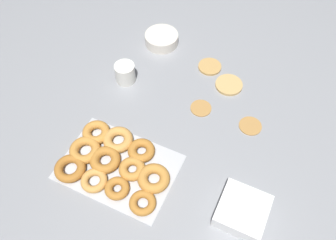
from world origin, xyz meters
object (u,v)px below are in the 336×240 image
at_px(donut_tray, 114,162).
at_px(pancake_0, 200,108).
at_px(batter_bowl, 162,39).
at_px(pancake_3, 250,126).
at_px(pancake_2, 210,67).
at_px(paper_cup, 125,73).
at_px(pancake_1, 229,85).
at_px(container_stack, 242,211).

bearing_deg(donut_tray, pancake_0, 63.65).
relative_size(pancake_0, donut_tray, 0.21).
xyz_separation_m(pancake_0, batter_bowl, (-0.31, 0.28, 0.02)).
relative_size(pancake_0, pancake_3, 0.96).
height_order(pancake_2, batter_bowl, batter_bowl).
bearing_deg(paper_cup, batter_bowl, 81.71).
distance_m(pancake_1, pancake_3, 0.22).
distance_m(pancake_3, batter_bowl, 0.58).
relative_size(pancake_1, paper_cup, 1.35).
bearing_deg(pancake_3, paper_cup, 179.42).
bearing_deg(batter_bowl, pancake_1, -17.18).
height_order(pancake_3, paper_cup, paper_cup).
relative_size(pancake_2, container_stack, 0.64).
distance_m(pancake_2, donut_tray, 0.61).
distance_m(pancake_0, paper_cup, 0.35).
xyz_separation_m(batter_bowl, container_stack, (0.59, -0.62, 0.00)).
xyz_separation_m(pancake_0, paper_cup, (-0.34, 0.01, 0.04)).
bearing_deg(pancake_0, pancake_2, 101.91).
relative_size(pancake_3, batter_bowl, 0.58).
xyz_separation_m(donut_tray, container_stack, (0.47, 0.02, 0.01)).
relative_size(pancake_3, donut_tray, 0.22).
height_order(pancake_3, batter_bowl, batter_bowl).
height_order(pancake_0, paper_cup, paper_cup).
distance_m(pancake_3, paper_cup, 0.55).
xyz_separation_m(pancake_1, pancake_2, (-0.11, 0.06, -0.00)).
bearing_deg(pancake_3, donut_tray, -136.54).
distance_m(donut_tray, container_stack, 0.47).
xyz_separation_m(pancake_0, container_stack, (0.29, -0.35, 0.02)).
height_order(pancake_3, donut_tray, donut_tray).
bearing_deg(pancake_1, pancake_2, 150.00).
bearing_deg(donut_tray, paper_cup, 113.24).
xyz_separation_m(pancake_2, batter_bowl, (-0.26, 0.05, 0.02)).
height_order(pancake_0, pancake_1, pancake_1).
relative_size(pancake_2, paper_cup, 1.19).
xyz_separation_m(donut_tray, batter_bowl, (-0.12, 0.64, 0.01)).
bearing_deg(pancake_2, donut_tray, -102.82).
bearing_deg(pancake_0, batter_bowl, 137.94).
distance_m(pancake_0, pancake_2, 0.23).
height_order(pancake_2, donut_tray, donut_tray).
bearing_deg(container_stack, batter_bowl, 133.53).
distance_m(pancake_0, donut_tray, 0.41).
xyz_separation_m(batter_bowl, paper_cup, (-0.04, -0.27, 0.02)).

